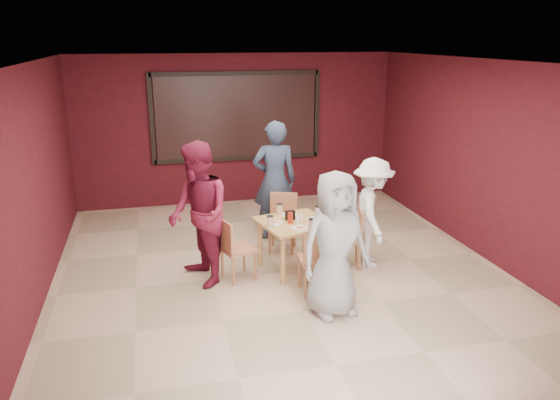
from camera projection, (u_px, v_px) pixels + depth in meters
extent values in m
plane|color=tan|center=(281.00, 273.00, 7.45)|extent=(7.00, 7.00, 0.00)
cube|color=black|center=(237.00, 117.00, 10.18)|extent=(3.00, 0.02, 1.50)
cube|color=tan|center=(295.00, 223.00, 7.35)|extent=(1.07, 1.07, 0.04)
cylinder|color=tan|center=(260.00, 243.00, 7.60)|extent=(0.07, 0.07, 0.67)
cylinder|color=tan|center=(305.00, 235.00, 7.91)|extent=(0.07, 0.07, 0.67)
cylinder|color=tan|center=(283.00, 261.00, 6.99)|extent=(0.07, 0.07, 0.67)
cylinder|color=tan|center=(330.00, 251.00, 7.30)|extent=(0.07, 0.07, 0.67)
cylinder|color=white|center=(300.00, 228.00, 7.08)|extent=(0.23, 0.23, 0.01)
cone|color=#DE884E|center=(300.00, 227.00, 7.08)|extent=(0.21, 0.21, 0.02)
cylinder|color=beige|center=(311.00, 225.00, 7.01)|extent=(0.09, 0.09, 0.14)
cylinder|color=black|center=(312.00, 219.00, 6.99)|extent=(0.09, 0.09, 0.01)
cylinder|color=white|center=(289.00, 215.00, 7.61)|extent=(0.23, 0.23, 0.01)
cone|color=#DE884E|center=(289.00, 214.00, 7.60)|extent=(0.21, 0.21, 0.02)
cylinder|color=beige|center=(279.00, 209.00, 7.64)|extent=(0.09, 0.09, 0.14)
cylinder|color=black|center=(279.00, 204.00, 7.62)|extent=(0.09, 0.09, 0.01)
cylinder|color=white|center=(274.00, 223.00, 7.28)|extent=(0.23, 0.23, 0.01)
cone|color=#DE884E|center=(274.00, 222.00, 7.28)|extent=(0.21, 0.21, 0.02)
cylinder|color=beige|center=(270.00, 222.00, 7.13)|extent=(0.09, 0.09, 0.14)
cylinder|color=black|center=(270.00, 216.00, 7.11)|extent=(0.09, 0.09, 0.01)
cylinder|color=white|center=(315.00, 219.00, 7.41)|extent=(0.23, 0.23, 0.01)
cone|color=#DE884E|center=(315.00, 218.00, 7.40)|extent=(0.21, 0.21, 0.02)
cylinder|color=beige|center=(318.00, 212.00, 7.52)|extent=(0.09, 0.09, 0.14)
cylinder|color=black|center=(318.00, 207.00, 7.50)|extent=(0.09, 0.09, 0.01)
cylinder|color=silver|center=(301.00, 218.00, 7.32)|extent=(0.06, 0.06, 0.10)
cylinder|color=silver|center=(298.00, 220.00, 7.27)|extent=(0.05, 0.05, 0.08)
cylinder|color=#B31D0C|center=(290.00, 218.00, 7.26)|extent=(0.07, 0.07, 0.15)
cube|color=black|center=(290.00, 215.00, 7.41)|extent=(0.14, 0.07, 0.12)
cube|color=#A66440|center=(317.00, 259.00, 6.76)|extent=(0.46, 0.46, 0.04)
cylinder|color=#A66440|center=(326.00, 270.00, 7.03)|extent=(0.04, 0.04, 0.42)
cylinder|color=#A66440|center=(299.00, 272.00, 6.96)|extent=(0.04, 0.04, 0.42)
cylinder|color=#A66440|center=(334.00, 281.00, 6.70)|extent=(0.04, 0.04, 0.42)
cylinder|color=#A66440|center=(306.00, 284.00, 6.63)|extent=(0.04, 0.04, 0.42)
cube|color=#A66440|center=(321.00, 246.00, 6.51)|extent=(0.44, 0.06, 0.41)
cube|color=#A66440|center=(282.00, 224.00, 8.11)|extent=(0.53, 0.53, 0.04)
cylinder|color=#A66440|center=(270.00, 241.00, 8.04)|extent=(0.04, 0.04, 0.40)
cylinder|color=#A66440|center=(292.00, 242.00, 8.00)|extent=(0.04, 0.04, 0.40)
cylinder|color=#A66440|center=(273.00, 233.00, 8.36)|extent=(0.04, 0.04, 0.40)
cylinder|color=#A66440|center=(294.00, 234.00, 8.31)|extent=(0.04, 0.04, 0.40)
cube|color=#A66440|center=(284.00, 205.00, 8.22)|extent=(0.40, 0.18, 0.39)
cube|color=#A66440|center=(238.00, 249.00, 7.16)|extent=(0.51, 0.51, 0.04)
cylinder|color=#A66440|center=(256.00, 266.00, 7.17)|extent=(0.03, 0.03, 0.39)
cylinder|color=#A66440|center=(244.00, 258.00, 7.44)|extent=(0.03, 0.03, 0.39)
cylinder|color=#A66440|center=(233.00, 271.00, 7.01)|extent=(0.03, 0.03, 0.39)
cylinder|color=#A66440|center=(222.00, 263.00, 7.28)|extent=(0.03, 0.03, 0.39)
cube|color=#A66440|center=(225.00, 235.00, 7.01)|extent=(0.15, 0.40, 0.39)
cube|color=#A66440|center=(347.00, 238.00, 7.56)|extent=(0.49, 0.49, 0.04)
cylinder|color=#A66440|center=(333.00, 248.00, 7.78)|extent=(0.03, 0.03, 0.39)
cylinder|color=#A66440|center=(335.00, 257.00, 7.47)|extent=(0.03, 0.03, 0.39)
cylinder|color=#A66440|center=(356.00, 248.00, 7.77)|extent=(0.03, 0.03, 0.39)
cylinder|color=#A66440|center=(359.00, 257.00, 7.46)|extent=(0.03, 0.03, 0.39)
cube|color=#A66440|center=(360.00, 223.00, 7.49)|extent=(0.13, 0.40, 0.38)
imported|color=gray|center=(335.00, 244.00, 6.14)|extent=(0.92, 0.69, 1.70)
imported|color=#2E3C53|center=(275.00, 180.00, 8.49)|extent=(0.73, 0.52, 1.88)
imported|color=maroon|center=(199.00, 215.00, 6.90)|extent=(0.91, 1.05, 1.86)
imported|color=white|center=(372.00, 212.00, 7.54)|extent=(0.79, 1.09, 1.52)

